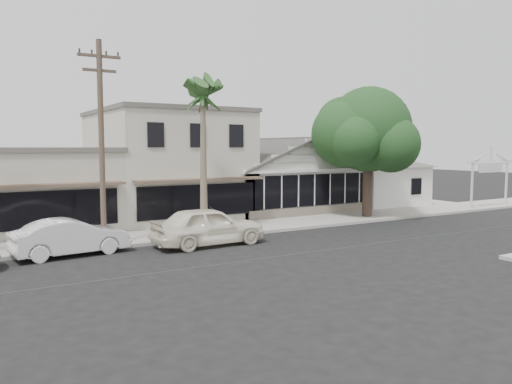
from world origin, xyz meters
TOP-DOWN VIEW (x-y plane):
  - ground at (0.00, 0.00)m, footprint 140.00×140.00m
  - sidewalk_north at (-8.00, 6.75)m, footprint 90.00×3.50m
  - corner_shop at (5.00, 12.47)m, footprint 10.40×8.60m
  - side_cottage at (13.20, 11.50)m, footprint 6.00×6.00m
  - arch_sign at (18.40, 5.30)m, footprint 4.12×0.12m
  - row_building_near at (-3.00, 13.50)m, footprint 8.00×10.00m
  - row_building_midnear at (-12.00, 13.50)m, footprint 10.00×10.00m
  - utility_pole at (-9.00, 5.20)m, footprint 1.80×0.24m
  - car_0 at (-4.71, 3.62)m, footprint 5.25×2.20m
  - car_1 at (-10.50, 4.58)m, footprint 4.79×2.11m
  - shade_tree at (7.49, 6.57)m, footprint 7.37×6.66m
  - palm_east at (-3.76, 6.15)m, footprint 2.76×2.76m

SIDE VIEW (x-z plane):
  - ground at x=0.00m, z-range 0.00..0.00m
  - sidewalk_north at x=-8.00m, z-range 0.00..0.15m
  - car_1 at x=-10.50m, z-range 0.00..1.53m
  - car_0 at x=-4.71m, z-range 0.00..1.77m
  - side_cottage at x=13.20m, z-range 0.00..3.00m
  - row_building_midnear at x=-12.00m, z-range 0.00..4.20m
  - corner_shop at x=5.00m, z-range 0.07..5.17m
  - arch_sign at x=18.40m, z-range 1.18..5.13m
  - row_building_near at x=-3.00m, z-range 0.00..6.50m
  - utility_pole at x=-9.00m, z-range 0.29..9.29m
  - shade_tree at x=7.49m, z-range 1.29..9.47m
  - palm_east at x=-3.76m, z-range 2.95..11.32m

